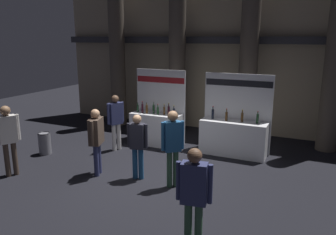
{
  "coord_description": "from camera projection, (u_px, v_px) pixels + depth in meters",
  "views": [
    {
      "loc": [
        3.39,
        -6.62,
        3.33
      ],
      "look_at": [
        -0.23,
        1.16,
        1.24
      ],
      "focal_mm": 35.49,
      "sensor_mm": 36.0,
      "label": 1
    }
  ],
  "objects": [
    {
      "name": "hall_colonnade",
      "position": [
        217.0,
        50.0,
        11.48
      ],
      "size": [
        12.56,
        1.33,
        5.86
      ],
      "color": "gray",
      "rests_on": "ground_plane"
    },
    {
      "name": "visitor_6",
      "position": [
        194.0,
        191.0,
        5.08
      ],
      "size": [
        0.56,
        0.29,
        1.72
      ],
      "rotation": [
        0.0,
        0.0,
        3.31
      ],
      "color": "#33563D",
      "rests_on": "ground_plane"
    },
    {
      "name": "trash_bin",
      "position": [
        45.0,
        143.0,
        9.63
      ],
      "size": [
        0.35,
        0.35,
        0.64
      ],
      "color": "slate",
      "rests_on": "ground_plane"
    },
    {
      "name": "visitor_0",
      "position": [
        116.0,
        118.0,
        9.83
      ],
      "size": [
        0.35,
        0.52,
        1.67
      ],
      "rotation": [
        0.0,
        0.0,
        4.29
      ],
      "color": "silver",
      "rests_on": "ground_plane"
    },
    {
      "name": "visitor_3",
      "position": [
        137.0,
        142.0,
        7.81
      ],
      "size": [
        0.49,
        0.28,
        1.58
      ],
      "rotation": [
        0.0,
        0.0,
        0.24
      ],
      "color": "navy",
      "rests_on": "ground_plane"
    },
    {
      "name": "visitor_5",
      "position": [
        96.0,
        136.0,
        8.02
      ],
      "size": [
        0.38,
        0.61,
        1.66
      ],
      "rotation": [
        0.0,
        0.0,
        1.88
      ],
      "color": "navy",
      "rests_on": "ground_plane"
    },
    {
      "name": "exhibitor_booth_0",
      "position": [
        157.0,
        126.0,
        10.45
      ],
      "size": [
        1.67,
        0.66,
        2.34
      ],
      "color": "white",
      "rests_on": "ground_plane"
    },
    {
      "name": "ground_plane",
      "position": [
        156.0,
        179.0,
        8.01
      ],
      "size": [
        25.12,
        25.12,
        0.0
      ],
      "primitive_type": "plane",
      "color": "black"
    },
    {
      "name": "visitor_7",
      "position": [
        173.0,
        143.0,
        7.34
      ],
      "size": [
        0.42,
        0.38,
        1.77
      ],
      "rotation": [
        0.0,
        0.0,
        3.85
      ],
      "color": "#33563D",
      "rests_on": "ground_plane"
    },
    {
      "name": "exhibitor_booth_1",
      "position": [
        234.0,
        135.0,
        9.53
      ],
      "size": [
        1.97,
        0.66,
        2.32
      ],
      "color": "white",
      "rests_on": "ground_plane"
    },
    {
      "name": "visitor_4",
      "position": [
        8.0,
        135.0,
        7.95
      ],
      "size": [
        0.38,
        0.51,
        1.75
      ],
      "rotation": [
        0.0,
        0.0,
        4.21
      ],
      "color": "#47382D",
      "rests_on": "ground_plane"
    }
  ]
}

